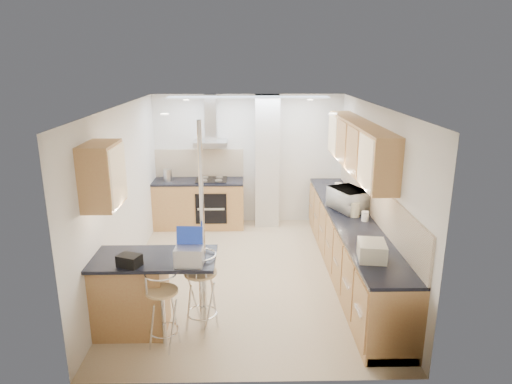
{
  "coord_description": "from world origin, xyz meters",
  "views": [
    {
      "loc": [
        -0.02,
        -6.26,
        3.1
      ],
      "look_at": [
        0.1,
        0.2,
        1.23
      ],
      "focal_mm": 32.0,
      "sensor_mm": 36.0,
      "label": 1
    }
  ],
  "objects_px": {
    "microwave": "(348,199)",
    "bread_bin": "(372,251)",
    "bar_stool_near": "(163,310)",
    "bar_stool_end": "(201,292)",
    "laptop": "(189,256)"
  },
  "relations": [
    {
      "from": "bread_bin",
      "to": "laptop",
      "type": "bearing_deg",
      "value": -167.1
    },
    {
      "from": "bar_stool_end",
      "to": "bread_bin",
      "type": "distance_m",
      "value": 2.03
    },
    {
      "from": "bar_stool_near",
      "to": "bar_stool_end",
      "type": "relative_size",
      "value": 0.93
    },
    {
      "from": "microwave",
      "to": "bar_stool_near",
      "type": "bearing_deg",
      "value": 107.23
    },
    {
      "from": "bar_stool_near",
      "to": "laptop",
      "type": "bearing_deg",
      "value": 20.21
    },
    {
      "from": "laptop",
      "to": "bar_stool_near",
      "type": "height_order",
      "value": "laptop"
    },
    {
      "from": "laptop",
      "to": "bread_bin",
      "type": "relative_size",
      "value": 0.8
    },
    {
      "from": "laptop",
      "to": "bar_stool_end",
      "type": "xyz_separation_m",
      "value": [
        0.09,
        0.21,
        -0.55
      ]
    },
    {
      "from": "bread_bin",
      "to": "bar_stool_near",
      "type": "bearing_deg",
      "value": -164.85
    },
    {
      "from": "microwave",
      "to": "bar_stool_near",
      "type": "distance_m",
      "value": 3.26
    },
    {
      "from": "bar_stool_near",
      "to": "microwave",
      "type": "bearing_deg",
      "value": 38.55
    },
    {
      "from": "microwave",
      "to": "bread_bin",
      "type": "bearing_deg",
      "value": 153.83
    },
    {
      "from": "microwave",
      "to": "laptop",
      "type": "bearing_deg",
      "value": 109.22
    },
    {
      "from": "laptop",
      "to": "bread_bin",
      "type": "bearing_deg",
      "value": 7.49
    },
    {
      "from": "bar_stool_near",
      "to": "bread_bin",
      "type": "height_order",
      "value": "bread_bin"
    }
  ]
}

